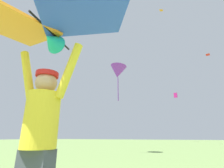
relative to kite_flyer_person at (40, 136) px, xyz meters
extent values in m
cylinder|color=yellow|center=(0.00, 0.00, 0.16)|extent=(0.39, 0.39, 0.56)
sphere|color=tan|center=(0.00, 0.00, 0.56)|extent=(0.23, 0.23, 0.23)
cylinder|color=red|center=(0.00, 0.00, 0.65)|extent=(0.27, 0.27, 0.05)
cylinder|color=yellow|center=(0.26, 0.04, 0.68)|extent=(0.29, 0.13, 0.62)
cylinder|color=yellow|center=(-0.26, -0.04, 0.68)|extent=(0.29, 0.13, 0.62)
cylinder|color=black|center=(0.00, 0.00, 1.18)|extent=(0.14, 0.78, 0.02)
cube|color=blue|center=(0.48, -0.05, 1.28)|extent=(1.20, 1.17, 0.22)
cube|color=orange|center=(-0.45, -0.19, 1.28)|extent=(1.11, 1.02, 0.22)
cone|color=#19B2AD|center=(0.00, 0.00, 1.08)|extent=(0.27, 0.23, 0.24)
pyramid|color=red|center=(6.65, 31.83, 14.81)|extent=(0.90, 0.88, 0.29)
cube|color=#DB2393|center=(0.08, 32.92, 7.80)|extent=(0.64, 0.82, 1.06)
cone|color=purple|center=(-2.35, 8.14, 4.06)|extent=(1.53, 1.49, 1.01)
cylinder|color=#602387|center=(-2.35, 8.14, 2.89)|extent=(0.05, 0.05, 1.53)
pyramid|color=orange|center=(0.01, 19.64, 17.51)|extent=(0.65, 0.68, 0.27)
camera|label=1|loc=(1.35, -1.29, 0.00)|focal=26.69mm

